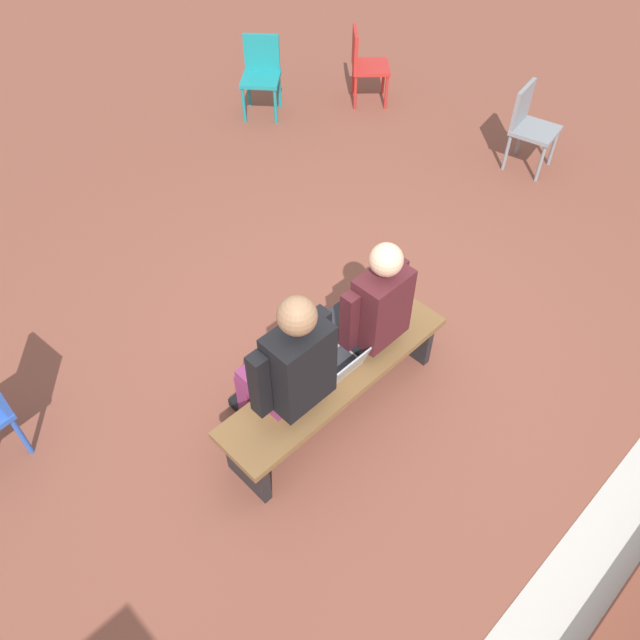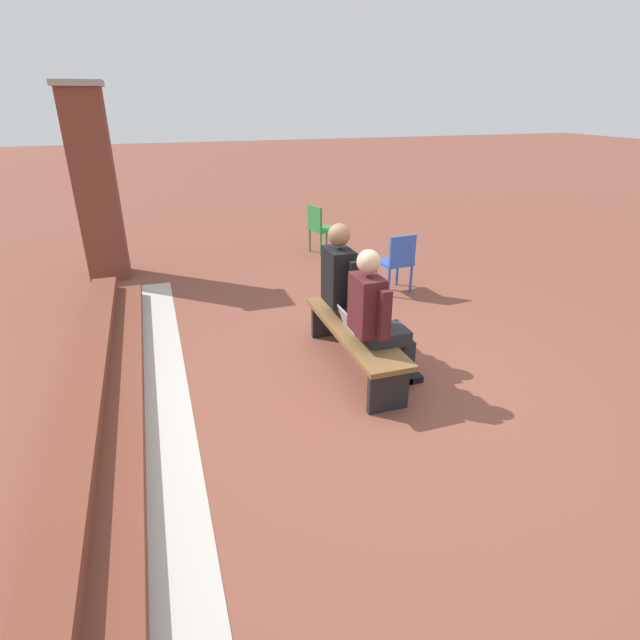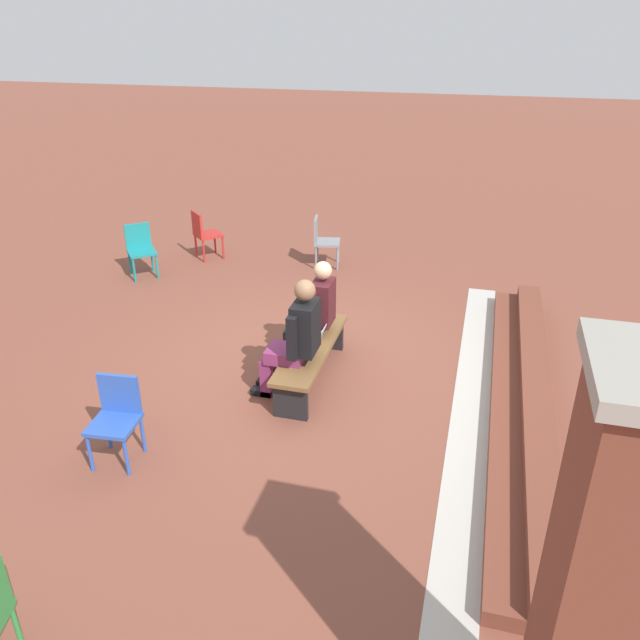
{
  "view_description": "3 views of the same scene",
  "coord_description": "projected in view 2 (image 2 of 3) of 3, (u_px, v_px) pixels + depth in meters",
  "views": [
    {
      "loc": [
        2.09,
        1.84,
        3.72
      ],
      "look_at": [
        0.25,
        -0.02,
        0.88
      ],
      "focal_mm": 35.0,
      "sensor_mm": 36.0,
      "label": 1
    },
    {
      "loc": [
        -3.91,
        1.84,
        2.53
      ],
      "look_at": [
        -0.19,
        0.6,
        0.77
      ],
      "focal_mm": 28.0,
      "sensor_mm": 36.0,
      "label": 2
    },
    {
      "loc": [
        6.24,
        1.84,
        3.85
      ],
      "look_at": [
        0.29,
        0.23,
        0.83
      ],
      "focal_mm": 35.0,
      "sensor_mm": 36.0,
      "label": 3
    }
  ],
  "objects": [
    {
      "name": "plastic_chair_far_left",
      "position": [
        397.0,
        259.0,
        6.9
      ],
      "size": [
        0.46,
        0.46,
        0.84
      ],
      "color": "#2D56B7",
      "rests_on": "ground"
    },
    {
      "name": "person_adult",
      "position": [
        348.0,
        287.0,
        5.15
      ],
      "size": [
        0.58,
        0.74,
        1.41
      ],
      "color": "#7F2D5B",
      "rests_on": "ground"
    },
    {
      "name": "bench",
      "position": [
        354.0,
        336.0,
        4.97
      ],
      "size": [
        1.8,
        0.44,
        0.45
      ],
      "color": "brown",
      "rests_on": "ground"
    },
    {
      "name": "plastic_chair_far_right",
      "position": [
        320.0,
        226.0,
        8.7
      ],
      "size": [
        0.51,
        0.51,
        0.84
      ],
      "color": "#2D893D",
      "rests_on": "ground"
    },
    {
      "name": "concrete_strip",
      "position": [
        167.0,
        398.0,
        4.58
      ],
      "size": [
        6.51,
        0.4,
        0.01
      ],
      "primitive_type": "cube",
      "color": "#B7B2A8",
      "rests_on": "ground"
    },
    {
      "name": "brick_steps",
      "position": [
        101.0,
        397.0,
        4.37
      ],
      "size": [
        5.71,
        0.6,
        0.3
      ],
      "color": "brown",
      "rests_on": "ground"
    },
    {
      "name": "ground_plane",
      "position": [
        371.0,
        376.0,
        4.95
      ],
      "size": [
        60.0,
        60.0,
        0.0
      ],
      "primitive_type": "plane",
      "color": "brown"
    },
    {
      "name": "brick_pillar_left_of_steps",
      "position": [
        96.0,
        184.0,
        7.18
      ],
      "size": [
        0.64,
        0.64,
        2.75
      ],
      "color": "brown",
      "rests_on": "ground"
    },
    {
      "name": "person_student",
      "position": [
        377.0,
        316.0,
        4.53
      ],
      "size": [
        0.54,
        0.69,
        1.35
      ],
      "color": "#232328",
      "rests_on": "ground"
    },
    {
      "name": "laptop",
      "position": [
        354.0,
        324.0,
        4.88
      ],
      "size": [
        0.32,
        0.29,
        0.21
      ],
      "color": "#9EA0A5",
      "rests_on": "bench"
    }
  ]
}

